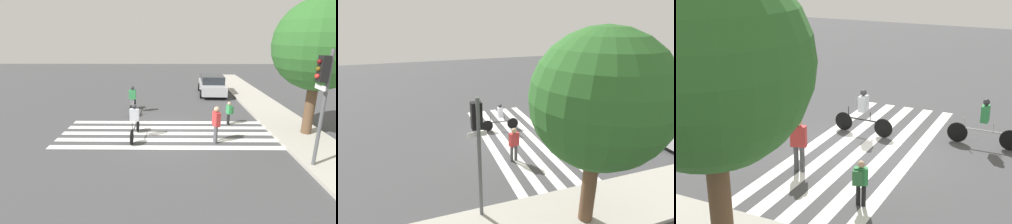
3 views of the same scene
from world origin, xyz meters
The scene contains 10 objects.
ground_plane centered at (0.00, 0.00, 0.00)m, with size 60.00×60.00×0.00m, color #444447.
sidewalk_curb centered at (0.00, 6.25, 0.07)m, with size 36.00×2.50×0.14m.
crosswalk_stripes centered at (0.00, 0.00, 0.00)m, with size 3.67×10.00×0.01m.
traffic_light centered at (3.33, 5.17, 2.92)m, with size 0.60×0.50×4.16m.
street_tree centered at (0.20, 6.58, 4.14)m, with size 3.93×3.93×6.13m.
pedestrian_adult_tall_backpack centered at (1.04, 2.19, 0.93)m, with size 0.49×0.31×1.64m.
pedestrian_child_with_backpack centered at (-1.37, 3.29, 0.72)m, with size 0.37×0.34×1.23m.
cyclist_near_curb centered at (0.56, -1.41, 0.87)m, with size 2.22×0.41×1.62m.
cyclist_mid_street centered at (-3.47, -2.06, 0.87)m, with size 2.39×0.40×1.63m.
car_parked_silver_sedan centered at (-8.53, 3.46, 0.77)m, with size 4.36×2.13×1.52m.
Camera 1 is at (11.78, 0.21, 4.63)m, focal length 28.00 mm.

